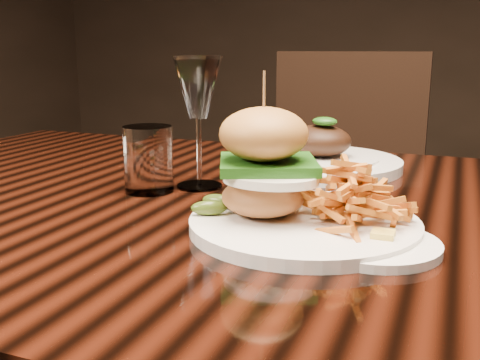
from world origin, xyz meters
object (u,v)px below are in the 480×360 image
(dining_table, at_px, (284,255))
(wine_glass, at_px, (198,92))
(burger_plate, at_px, (302,190))
(chair_far, at_px, (339,193))
(far_dish, at_px, (319,158))

(dining_table, height_order, wine_glass, wine_glass)
(burger_plate, relative_size, wine_glass, 1.36)
(dining_table, relative_size, chair_far, 1.68)
(wine_glass, bearing_deg, burger_plate, -36.00)
(far_dish, xyz_separation_m, chair_far, (-0.09, 0.64, -0.23))
(burger_plate, bearing_deg, chair_far, 87.93)
(wine_glass, relative_size, chair_far, 0.21)
(wine_glass, height_order, far_dish, wine_glass)
(burger_plate, relative_size, far_dish, 0.93)
(dining_table, xyz_separation_m, wine_glass, (-0.15, 0.04, 0.22))
(dining_table, bearing_deg, far_dish, 92.75)
(far_dish, bearing_deg, wine_glass, -124.41)
(dining_table, relative_size, burger_plate, 5.87)
(dining_table, xyz_separation_m, far_dish, (-0.01, 0.25, 0.09))
(chair_far, bearing_deg, burger_plate, -82.32)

